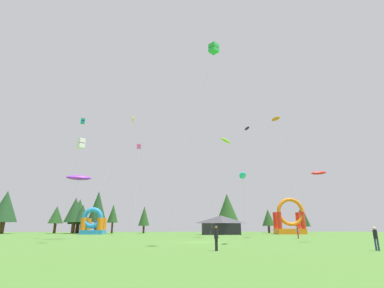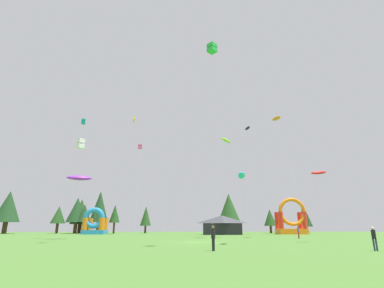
% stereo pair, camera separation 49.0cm
% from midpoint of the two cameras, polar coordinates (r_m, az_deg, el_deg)
% --- Properties ---
extents(ground_plane, '(120.00, 120.00, 0.00)m').
position_cam_midpoint_polar(ground_plane, '(34.47, 1.25, -18.84)').
color(ground_plane, '#47752D').
extents(kite_green_box, '(5.35, 5.87, 20.37)m').
position_cam_midpoint_polar(kite_green_box, '(32.21, 4.41, 18.28)').
color(kite_green_box, green).
rests_on(kite_green_box, ground_plane).
extents(kite_pink_box, '(1.05, 6.40, 19.33)m').
position_cam_midpoint_polar(kite_pink_box, '(65.40, -10.03, -0.52)').
color(kite_pink_box, '#EA599E').
rests_on(kite_pink_box, ground_plane).
extents(kite_white_box, '(2.83, 2.77, 11.58)m').
position_cam_midpoint_polar(kite_white_box, '(35.92, -20.82, 0.05)').
color(kite_white_box, white).
rests_on(kite_white_box, ground_plane).
extents(kite_purple_parafoil, '(3.80, 2.72, 9.05)m').
position_cam_midpoint_polar(kite_purple_parafoil, '(45.30, -21.08, -6.27)').
color(kite_purple_parafoil, purple).
rests_on(kite_purple_parafoil, ground_plane).
extents(kite_orange_parafoil, '(1.82, 6.86, 20.14)m').
position_cam_midpoint_polar(kite_orange_parafoil, '(52.38, 16.61, 4.84)').
color(kite_orange_parafoil, orange).
rests_on(kite_orange_parafoil, ground_plane).
extents(kite_teal_box, '(3.93, 1.72, 18.23)m').
position_cam_midpoint_polar(kite_teal_box, '(49.21, -20.41, 4.07)').
color(kite_teal_box, '#0C7F7A').
rests_on(kite_teal_box, ground_plane).
extents(kite_cyan_parafoil, '(1.32, 3.00, 7.36)m').
position_cam_midpoint_polar(kite_cyan_parafoil, '(31.38, 10.20, -6.15)').
color(kite_cyan_parafoil, '#19B7CC').
rests_on(kite_cyan_parafoil, ground_plane).
extents(kite_red_parafoil, '(3.45, 0.83, 8.25)m').
position_cam_midpoint_polar(kite_red_parafoil, '(37.80, 24.10, -5.20)').
color(kite_red_parafoil, red).
rests_on(kite_red_parafoil, ground_plane).
extents(kite_lime_parafoil, '(4.55, 3.81, 16.30)m').
position_cam_midpoint_polar(kite_lime_parafoil, '(49.21, 7.02, 0.67)').
color(kite_lime_parafoil, '#8CD826').
rests_on(kite_lime_parafoil, ground_plane).
extents(kite_black_parafoil, '(0.87, 7.75, 18.63)m').
position_cam_midpoint_polar(kite_black_parafoil, '(51.40, 11.18, 3.03)').
color(kite_black_parafoil, black).
rests_on(kite_black_parafoil, ground_plane).
extents(kite_yellow_diamond, '(7.27, 8.12, 23.97)m').
position_cam_midpoint_polar(kite_yellow_diamond, '(62.12, -11.06, 4.58)').
color(kite_yellow_diamond, yellow).
rests_on(kite_yellow_diamond, ground_plane).
extents(person_left_edge, '(0.41, 0.41, 1.72)m').
position_cam_midpoint_polar(person_left_edge, '(26.34, 32.77, -15.12)').
color(person_left_edge, navy).
rests_on(person_left_edge, ground_plane).
extents(person_far_side, '(0.43, 0.43, 1.78)m').
position_cam_midpoint_polar(person_far_side, '(22.60, 4.86, -17.66)').
color(person_far_side, black).
rests_on(person_far_side, ground_plane).
extents(person_near_camera, '(0.32, 0.32, 1.72)m').
position_cam_midpoint_polar(person_near_camera, '(46.64, 20.59, -15.85)').
color(person_near_camera, '#B21E26').
rests_on(person_near_camera, ground_plane).
extents(inflatable_blue_arch, '(6.39, 3.54, 7.91)m').
position_cam_midpoint_polar(inflatable_blue_arch, '(70.33, 19.31, -14.14)').
color(inflatable_blue_arch, orange).
rests_on(inflatable_blue_arch, ground_plane).
extents(inflatable_orange_dome, '(4.81, 4.73, 5.74)m').
position_cam_midpoint_polar(inflatable_orange_dome, '(69.76, -18.46, -14.87)').
color(inflatable_orange_dome, '#268CD8').
rests_on(inflatable_orange_dome, ground_plane).
extents(festival_tent, '(7.81, 3.03, 3.92)m').
position_cam_midpoint_polar(festival_tent, '(63.37, 6.22, -15.64)').
color(festival_tent, black).
rests_on(festival_tent, ground_plane).
extents(tree_row_0, '(5.94, 5.94, 10.13)m').
position_cam_midpoint_polar(tree_row_0, '(84.91, -32.43, -10.39)').
color(tree_row_0, '#4C331E').
rests_on(tree_row_0, ground_plane).
extents(tree_row_1, '(3.57, 3.57, 6.62)m').
position_cam_midpoint_polar(tree_row_1, '(82.12, -24.72, -12.63)').
color(tree_row_1, '#4C331E').
rests_on(tree_row_1, ground_plane).
extents(tree_row_2, '(4.84, 4.84, 8.67)m').
position_cam_midpoint_polar(tree_row_2, '(79.11, -21.61, -12.05)').
color(tree_row_2, '#4C331E').
rests_on(tree_row_2, ground_plane).
extents(tree_row_3, '(5.08, 5.08, 8.48)m').
position_cam_midpoint_polar(tree_row_3, '(81.43, -20.91, -12.40)').
color(tree_row_3, '#4C331E').
rests_on(tree_row_3, ground_plane).
extents(tree_row_4, '(3.39, 3.39, 6.88)m').
position_cam_midpoint_polar(tree_row_4, '(77.71, -20.34, -12.77)').
color(tree_row_4, '#4C331E').
rests_on(tree_row_4, ground_plane).
extents(tree_row_5, '(4.52, 4.52, 10.31)m').
position_cam_midpoint_polar(tree_row_5, '(77.81, -17.62, -11.72)').
color(tree_row_5, '#4C331E').
rests_on(tree_row_5, ground_plane).
extents(tree_row_6, '(2.62, 2.62, 7.02)m').
position_cam_midpoint_polar(tree_row_6, '(77.33, -14.83, -13.19)').
color(tree_row_6, '#4C331E').
rests_on(tree_row_6, ground_plane).
extents(tree_row_7, '(2.82, 2.82, 6.67)m').
position_cam_midpoint_polar(tree_row_7, '(77.26, -8.93, -13.90)').
color(tree_row_7, '#4C331E').
rests_on(tree_row_7, ground_plane).
extents(tree_row_8, '(3.50, 3.50, 7.53)m').
position_cam_midpoint_polar(tree_row_8, '(77.95, 6.76, -13.58)').
color(tree_row_8, '#4C331E').
rests_on(tree_row_8, ground_plane).
extents(tree_row_9, '(5.96, 5.96, 9.84)m').
position_cam_midpoint_polar(tree_row_9, '(76.61, 7.49, -12.58)').
color(tree_row_9, '#4C331E').
rests_on(tree_row_9, ground_plane).
extents(tree_row_10, '(3.25, 3.25, 5.98)m').
position_cam_midpoint_polar(tree_row_10, '(79.82, 15.35, -13.87)').
color(tree_row_10, '#4C331E').
rests_on(tree_row_10, ground_plane).
extents(tree_row_11, '(3.90, 3.90, 7.29)m').
position_cam_midpoint_polar(tree_row_11, '(83.95, 21.44, -13.03)').
color(tree_row_11, '#4C331E').
rests_on(tree_row_11, ground_plane).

